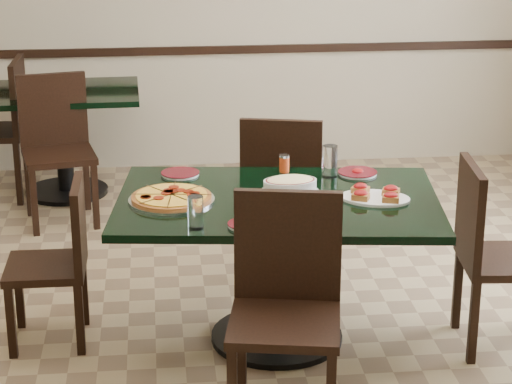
{
  "coord_description": "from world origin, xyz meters",
  "views": [
    {
      "loc": [
        -0.52,
        -4.68,
        2.34
      ],
      "look_at": [
        -0.03,
        0.0,
        0.71
      ],
      "focal_mm": 70.0,
      "sensor_mm": 36.0,
      "label": 1
    }
  ],
  "objects": [
    {
      "name": "floor",
      "position": [
        0.0,
        0.0,
        0.0
      ],
      "size": [
        5.5,
        5.5,
        0.0
      ],
      "primitive_type": "plane",
      "color": "#89744F",
      "rests_on": "ground"
    },
    {
      "name": "room_shell",
      "position": [
        1.02,
        1.73,
        1.17
      ],
      "size": [
        5.5,
        5.5,
        5.5
      ],
      "color": "silver",
      "rests_on": "floor"
    },
    {
      "name": "main_table",
      "position": [
        0.05,
        -0.22,
        0.57
      ],
      "size": [
        1.64,
        1.16,
        0.75
      ],
      "rotation": [
        0.0,
        0.0,
        -0.12
      ],
      "color": "black",
      "rests_on": "floor"
    },
    {
      "name": "back_table",
      "position": [
        -1.16,
        2.17,
        0.52
      ],
      "size": [
        1.09,
        0.81,
        0.75
      ],
      "rotation": [
        0.0,
        0.0,
        0.03
      ],
      "color": "black",
      "rests_on": "floor"
    },
    {
      "name": "chair_far",
      "position": [
        0.18,
        0.56,
        0.54
      ],
      "size": [
        0.54,
        0.54,
        0.96
      ],
      "rotation": [
        0.0,
        0.0,
        2.91
      ],
      "color": "black",
      "rests_on": "floor"
    },
    {
      "name": "chair_near",
      "position": [
        0.0,
        -0.89,
        0.55
      ],
      "size": [
        0.54,
        0.54,
        0.98
      ],
      "rotation": [
        0.0,
        0.0,
        -0.19
      ],
      "color": "black",
      "rests_on": "floor"
    },
    {
      "name": "chair_right",
      "position": [
        1.06,
        -0.38,
        0.52
      ],
      "size": [
        0.47,
        0.47,
        0.93
      ],
      "rotation": [
        0.0,
        0.0,
        1.48
      ],
      "color": "black",
      "rests_on": "floor"
    },
    {
      "name": "chair_left",
      "position": [
        -1.0,
        -0.11,
        0.46
      ],
      "size": [
        0.39,
        0.39,
        0.83
      ],
      "rotation": [
        0.0,
        0.0,
        -1.57
      ],
      "color": "black",
      "rests_on": "floor"
    },
    {
      "name": "back_chair_near",
      "position": [
        -1.16,
        1.67,
        0.54
      ],
      "size": [
        0.53,
        0.53,
        0.95
      ],
      "rotation": [
        0.0,
        0.0,
        0.2
      ],
      "color": "black",
      "rests_on": "floor"
    },
    {
      "name": "back_chair_left",
      "position": [
        -1.56,
        2.15,
        0.55
      ],
      "size": [
        0.47,
        0.47,
        0.97
      ],
      "rotation": [
        0.0,
        0.0,
        -1.61
      ],
      "color": "black",
      "rests_on": "floor"
    },
    {
      "name": "pepperoni_pizza",
      "position": [
        -0.46,
        -0.2,
        0.77
      ],
      "size": [
        0.41,
        0.41,
        0.04
      ],
      "rotation": [
        0.0,
        0.0,
        -0.12
      ],
      "color": "silver",
      "rests_on": "main_table"
    },
    {
      "name": "lasagna_casserole",
      "position": [
        0.12,
        -0.16,
        0.8
      ],
      "size": [
        0.29,
        0.29,
        0.09
      ],
      "rotation": [
        0.0,
        0.0,
        0.09
      ],
      "color": "silver",
      "rests_on": "main_table"
    },
    {
      "name": "bread_basket",
      "position": [
        0.07,
        -0.48,
        0.79
      ],
      "size": [
        0.25,
        0.19,
        0.1
      ],
      "rotation": [
        0.0,
        0.0,
        -0.13
      ],
      "color": "brown",
      "rests_on": "main_table"
    },
    {
      "name": "bruschetta_platter",
      "position": [
        0.51,
        -0.28,
        0.77
      ],
      "size": [
        0.39,
        0.33,
        0.05
      ],
      "rotation": [
        0.0,
        0.0,
        -0.34
      ],
      "color": "silver",
      "rests_on": "main_table"
    },
    {
      "name": "side_plate_near",
      "position": [
        -0.13,
        -0.57,
        0.76
      ],
      "size": [
        0.17,
        0.17,
        0.02
      ],
      "rotation": [
        0.0,
        0.0,
        -0.25
      ],
      "color": "silver",
      "rests_on": "main_table"
    },
    {
      "name": "side_plate_far_r",
      "position": [
        0.51,
        0.11,
        0.76
      ],
      "size": [
        0.2,
        0.2,
        0.03
      ],
      "rotation": [
        0.0,
        0.0,
        0.01
      ],
      "color": "silver",
      "rests_on": "main_table"
    },
    {
      "name": "side_plate_far_l",
      "position": [
        -0.4,
        0.19,
        0.76
      ],
      "size": [
        0.2,
        0.2,
        0.02
      ],
      "rotation": [
        0.0,
        0.0,
        0.05
      ],
      "color": "silver",
      "rests_on": "main_table"
    },
    {
      "name": "napkin_setting",
      "position": [
        -0.1,
        -0.59,
        0.75
      ],
      "size": [
        0.16,
        0.16,
        0.01
      ],
      "rotation": [
        0.0,
        0.0,
        0.16
      ],
      "color": "white",
      "rests_on": "main_table"
    },
    {
      "name": "water_glass_a",
      "position": [
        0.35,
        0.08,
        0.83
      ],
      "size": [
        0.08,
        0.08,
        0.17
      ],
      "primitive_type": "cylinder",
      "color": "white",
      "rests_on": "main_table"
    },
    {
      "name": "water_glass_b",
      "position": [
        -0.36,
        -0.58,
        0.82
      ],
      "size": [
        0.07,
        0.07,
        0.15
      ],
      "primitive_type": "cylinder",
      "color": "white",
      "rests_on": "main_table"
    },
    {
      "name": "pepper_shaker",
      "position": [
        0.14,
        0.19,
        0.8
      ],
      "size": [
        0.05,
        0.05,
        0.09
      ],
      "color": "red",
      "rests_on": "main_table"
    }
  ]
}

